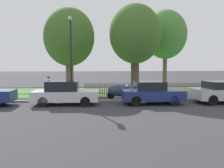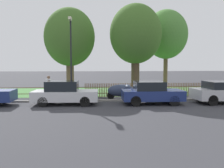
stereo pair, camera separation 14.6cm
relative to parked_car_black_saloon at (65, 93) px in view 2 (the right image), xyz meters
name	(u,v)px [view 2 (the right image)]	position (x,y,z in m)	size (l,w,h in m)	color
ground_plane	(162,101)	(6.39, 1.05, -0.73)	(120.00, 120.00, 0.00)	#38383D
kerb_stone	(161,100)	(6.39, 1.15, -0.67)	(37.40, 0.20, 0.12)	#9E998E
grass_strip	(144,91)	(6.39, 6.73, -0.72)	(37.40, 7.04, 0.01)	#477F3D
park_fence	(154,90)	(6.39, 3.22, -0.21)	(37.40, 0.05, 1.03)	brown
parked_car_black_saloon	(65,93)	(0.00, 0.00, 0.00)	(4.00, 1.87, 1.46)	silver
parked_car_navy_estate	(151,93)	(5.37, -0.22, -0.01)	(3.77, 1.83, 1.42)	navy
parked_car_red_compact	(223,92)	(10.02, -0.23, -0.01)	(3.90, 2.00, 1.40)	#BCBCC1
covered_motorcycle	(122,90)	(3.77, 1.98, -0.09)	(1.98, 0.89, 1.04)	black
tree_nearest_kerb	(70,38)	(-0.18, 6.17, 3.98)	(4.27, 4.27, 7.20)	brown
tree_behind_motorcycle	(136,35)	(5.29, 5.13, 4.16)	(4.26, 4.26, 7.40)	#473828
tree_mid_park	(166,35)	(8.78, 8.22, 4.53)	(4.07, 4.07, 7.62)	brown
pedestrian_near_fence	(49,86)	(-1.30, 2.04, 0.22)	(0.39, 0.39, 1.68)	slate
street_lamp	(71,49)	(0.28, 1.55, 2.77)	(0.20, 0.79, 5.52)	black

